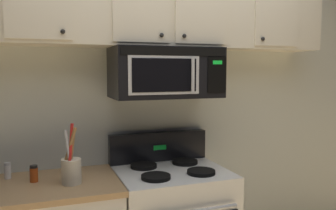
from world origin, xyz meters
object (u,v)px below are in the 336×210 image
(over_range_microwave, at_px, (166,73))
(salt_shaker, at_px, (8,171))
(spice_jar, at_px, (34,174))
(utensil_crock_cream, at_px, (71,168))

(over_range_microwave, relative_size, salt_shaker, 7.26)
(salt_shaker, relative_size, spice_jar, 1.01)
(over_range_microwave, distance_m, salt_shaker, 1.22)
(utensil_crock_cream, relative_size, salt_shaker, 3.56)
(salt_shaker, xyz_separation_m, spice_jar, (0.16, -0.13, -0.00))
(utensil_crock_cream, distance_m, spice_jar, 0.25)
(over_range_microwave, distance_m, utensil_crock_cream, 0.91)
(utensil_crock_cream, xyz_separation_m, spice_jar, (-0.22, 0.12, -0.04))
(over_range_microwave, height_order, salt_shaker, over_range_microwave)
(utensil_crock_cream, bearing_deg, spice_jar, 151.12)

